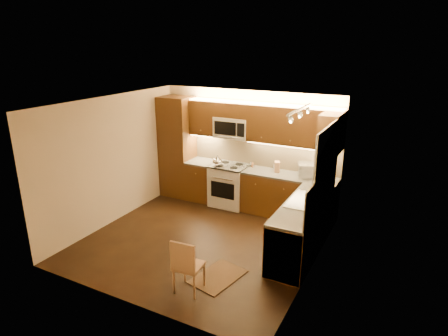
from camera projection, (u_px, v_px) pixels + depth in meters
The scene contains 37 objects.
floor at pixel (203, 240), 7.03m from camera, with size 4.00×4.00×0.01m, color black.
ceiling at pixel (200, 103), 6.25m from camera, with size 4.00×4.00×0.01m, color beige.
wall_back at pixel (249, 148), 8.32m from camera, with size 4.00×0.01×2.50m, color #CAB294.
wall_front at pixel (123, 221), 4.95m from camera, with size 4.00×0.01×2.50m, color #CAB294.
wall_left at pixel (114, 160), 7.51m from camera, with size 0.01×4.00×2.50m, color #CAB294.
wall_right at pixel (317, 196), 5.76m from camera, with size 0.01×4.00×2.50m, color #CAB294.
pantry at pixel (178, 147), 8.82m from camera, with size 0.70×0.60×2.30m, color #49290F.
base_cab_back_left at pixel (203, 181), 8.76m from camera, with size 0.62×0.60×0.86m, color #49290F.
counter_back_left at pixel (203, 162), 8.62m from camera, with size 0.62×0.60×0.04m, color #393634.
base_cab_back_right at pixel (288, 197), 7.87m from camera, with size 1.92×0.60×0.86m, color #49290F.
counter_back_right at pixel (290, 176), 7.73m from camera, with size 1.92×0.60×0.04m, color #393634.
base_cab_right at pixel (301, 230), 6.49m from camera, with size 0.60×2.00×0.86m, color #49290F.
counter_right at pixel (303, 205), 6.35m from camera, with size 0.60×2.00×0.04m, color #393634.
dishwasher at pixel (288, 249), 5.90m from camera, with size 0.58×0.60×0.84m, color silver.
backsplash_back at pixel (263, 153), 8.18m from camera, with size 3.30×0.02×0.60m, color tan.
backsplash_right at pixel (322, 190), 6.12m from camera, with size 0.02×2.00×0.60m, color tan.
upper_cab_back_left at pixel (205, 117), 8.41m from camera, with size 0.62×0.35×0.75m, color #49290F.
upper_cab_back_right at pixel (294, 126), 7.53m from camera, with size 1.92×0.35×0.75m, color #49290F.
upper_cab_bridge at pixel (233, 110), 8.04m from camera, with size 0.76×0.35×0.31m, color #49290F.
upper_cab_right_corner at pixel (330, 135), 6.82m from camera, with size 0.35×0.50×0.75m, color #49290F.
stove at pixel (229, 185), 8.43m from camera, with size 0.76×0.65×0.92m, color silver, non-canonical shape.
microwave at pixel (233, 127), 8.15m from camera, with size 0.76×0.38×0.44m, color silver, non-canonical shape.
window_frame at pixel (326, 164), 6.12m from camera, with size 0.03×1.44×1.24m, color silver.
window_blinds at pixel (325, 164), 6.13m from camera, with size 0.02×1.36×1.16m, color silver.
sink at pixel (306, 197), 6.44m from camera, with size 0.52×0.86×0.15m, color silver, non-canonical shape.
faucet at pixel (317, 195), 6.34m from camera, with size 0.20×0.04×0.30m, color silver, non-canonical shape.
track_light_bar at pixel (300, 109), 5.92m from camera, with size 0.04×1.20×0.03m, color silver.
kettle at pixel (217, 161), 8.20m from camera, with size 0.20×0.20×0.24m, color silver, non-canonical shape.
toaster_oven at pixel (310, 170), 7.60m from camera, with size 0.45×0.34×0.27m, color silver.
knife_block at pixel (277, 167), 7.88m from camera, with size 0.10×0.16×0.22m, color #AF784F.
spice_jar_a at pixel (251, 164), 8.22m from camera, with size 0.04×0.04×0.11m, color silver.
spice_jar_b at pixel (252, 165), 8.19m from camera, with size 0.05×0.05×0.09m, color brown.
spice_jar_c at pixel (274, 167), 8.09m from camera, with size 0.05×0.05×0.10m, color silver.
spice_jar_d at pixel (252, 164), 8.26m from camera, with size 0.05×0.05×0.09m, color #9A5F2E.
soap_bottle at pixel (317, 191), 6.59m from camera, with size 0.09×0.10×0.21m, color silver.
rug at pixel (218, 277), 5.92m from camera, with size 0.56×0.84×0.01m, color black.
dining_chair at pixel (189, 264), 5.48m from camera, with size 0.38×0.38×0.85m, color #AF784F, non-canonical shape.
Camera 1 is at (3.23, -5.38, 3.45)m, focal length 30.85 mm.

